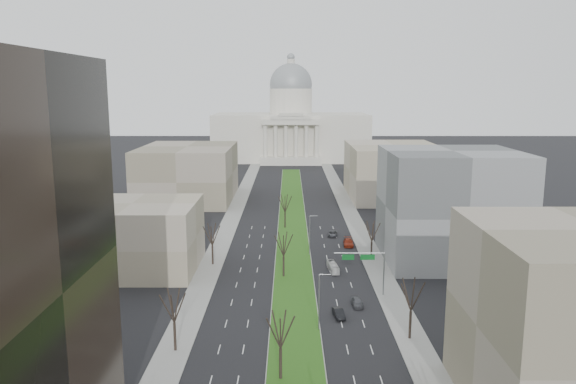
{
  "coord_description": "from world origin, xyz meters",
  "views": [
    {
      "loc": [
        -0.92,
        -26.81,
        36.99
      ],
      "look_at": [
        -1.19,
        114.05,
        10.99
      ],
      "focal_mm": 35.0,
      "sensor_mm": 36.0,
      "label": 1
    }
  ],
  "objects_px": {
    "car_red": "(348,242)",
    "box_van": "(333,267)",
    "car_grey_near": "(357,302)",
    "car_grey_far": "(333,234)",
    "car_black": "(339,313)"
  },
  "relations": [
    {
      "from": "car_black",
      "to": "car_grey_far",
      "type": "distance_m",
      "value": 51.66
    },
    {
      "from": "car_grey_near",
      "to": "car_grey_far",
      "type": "bearing_deg",
      "value": 87.84
    },
    {
      "from": "car_red",
      "to": "car_grey_far",
      "type": "distance_m",
      "value": 9.35
    },
    {
      "from": "box_van",
      "to": "car_red",
      "type": "bearing_deg",
      "value": 67.87
    },
    {
      "from": "car_red",
      "to": "box_van",
      "type": "xyz_separation_m",
      "value": [
        -5.19,
        -19.09,
        0.09
      ]
    },
    {
      "from": "car_red",
      "to": "car_black",
      "type": "bearing_deg",
      "value": -95.09
    },
    {
      "from": "car_red",
      "to": "box_van",
      "type": "distance_m",
      "value": 19.79
    },
    {
      "from": "car_grey_near",
      "to": "car_grey_far",
      "type": "distance_m",
      "value": 46.74
    },
    {
      "from": "car_black",
      "to": "box_van",
      "type": "bearing_deg",
      "value": 79.99
    },
    {
      "from": "car_grey_far",
      "to": "box_van",
      "type": "height_order",
      "value": "box_van"
    },
    {
      "from": "car_grey_near",
      "to": "car_black",
      "type": "height_order",
      "value": "car_grey_near"
    },
    {
      "from": "car_grey_near",
      "to": "car_grey_far",
      "type": "relative_size",
      "value": 0.92
    },
    {
      "from": "car_grey_near",
      "to": "box_van",
      "type": "distance_m",
      "value": 19.02
    },
    {
      "from": "car_red",
      "to": "box_van",
      "type": "relative_size",
      "value": 0.86
    },
    {
      "from": "car_red",
      "to": "box_van",
      "type": "height_order",
      "value": "box_van"
    }
  ]
}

